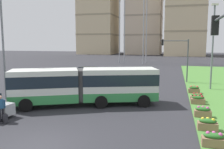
{
  "coord_description": "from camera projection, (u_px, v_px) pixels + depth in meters",
  "views": [
    {
      "loc": [
        6.42,
        -9.88,
        5.06
      ],
      "look_at": [
        0.8,
        11.06,
        2.2
      ],
      "focal_mm": 37.89,
      "sensor_mm": 36.0,
      "label": 1
    }
  ],
  "objects": [
    {
      "name": "flower_planter_3",
      "position": [
        198.0,
        100.0,
        19.58
      ],
      "size": [
        1.1,
        0.56,
        0.74
      ],
      "color": "#937051",
      "rests_on": "grass_median"
    },
    {
      "name": "flower_planter_4",
      "position": [
        197.0,
        97.0,
        20.47
      ],
      "size": [
        1.1,
        0.56,
        0.74
      ],
      "color": "#937051",
      "rests_on": "grass_median"
    },
    {
      "name": "rolling_suitcase",
      "position": [
        5.0,
        119.0,
        15.03
      ],
      "size": [
        0.43,
        0.4,
        0.97
      ],
      "color": "#232328",
      "rests_on": "ground"
    },
    {
      "name": "flower_planter_0",
      "position": [
        214.0,
        139.0,
        11.49
      ],
      "size": [
        1.1,
        0.56,
        0.74
      ],
      "color": "#937051",
      "rests_on": "grass_median"
    },
    {
      "name": "traffic_light_far_right",
      "position": [
        178.0,
        53.0,
        30.6
      ],
      "size": [
        3.61,
        0.28,
        5.59
      ],
      "color": "#474C51",
      "rests_on": "ground"
    },
    {
      "name": "streetlight_median",
      "position": [
        213.0,
        43.0,
        25.37
      ],
      "size": [
        0.7,
        0.28,
        9.25
      ],
      "color": "slate",
      "rests_on": "ground"
    },
    {
      "name": "streetlight_left",
      "position": [
        3.0,
        42.0,
        21.06
      ],
      "size": [
        0.7,
        0.28,
        9.45
      ],
      "color": "slate",
      "rests_on": "ground"
    },
    {
      "name": "flower_planter_2",
      "position": [
        203.0,
        112.0,
        16.13
      ],
      "size": [
        1.1,
        0.56,
        0.74
      ],
      "color": "#937051",
      "rests_on": "grass_median"
    },
    {
      "name": "apartment_tower_centre",
      "position": [
        185.0,
        9.0,
        96.09
      ],
      "size": [
        15.77,
        16.28,
        37.53
      ],
      "color": "beige",
      "rests_on": "ground"
    },
    {
      "name": "articulated_bus",
      "position": [
        85.0,
        85.0,
        19.34
      ],
      "size": [
        11.78,
        6.92,
        3.0
      ],
      "color": "silver",
      "rests_on": "ground"
    },
    {
      "name": "car_grey_wagon",
      "position": [
        89.0,
        72.0,
        35.3
      ],
      "size": [
        4.48,
        2.2,
        1.58
      ],
      "color": "slate",
      "rests_on": "ground"
    },
    {
      "name": "traffic_light_near_right",
      "position": [
        224.0,
        68.0,
        7.59
      ],
      "size": [
        0.28,
        4.2,
        6.2
      ],
      "color": "#474C51",
      "rests_on": "ground"
    },
    {
      "name": "pedestrian_crossing",
      "position": [
        1.0,
        107.0,
        15.25
      ],
      "size": [
        0.37,
        0.49,
        1.74
      ],
      "color": "black",
      "rests_on": "ground"
    },
    {
      "name": "flower_planter_5",
      "position": [
        194.0,
        89.0,
        23.91
      ],
      "size": [
        1.1,
        0.56,
        0.74
      ],
      "color": "#937051",
      "rests_on": "grass_median"
    },
    {
      "name": "ground_plane",
      "position": [
        39.0,
        146.0,
        11.78
      ],
      "size": [
        260.0,
        260.0,
        0.0
      ],
      "primitive_type": "plane",
      "color": "#2D2D33"
    },
    {
      "name": "flower_planter_1",
      "position": [
        208.0,
        124.0,
        13.67
      ],
      "size": [
        1.1,
        0.56,
        0.74
      ],
      "color": "#937051",
      "rests_on": "grass_median"
    }
  ]
}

